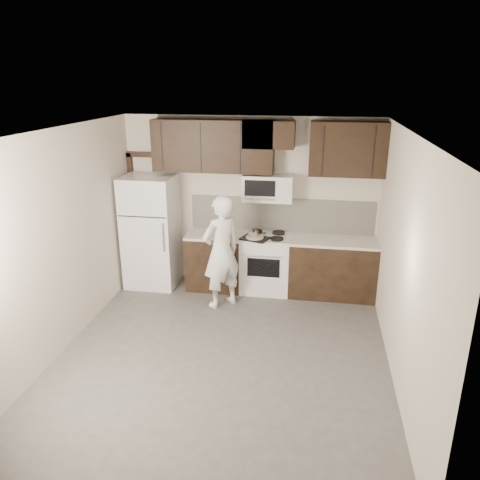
% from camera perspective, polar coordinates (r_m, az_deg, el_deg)
% --- Properties ---
extents(floor, '(4.50, 4.50, 0.00)m').
position_cam_1_polar(floor, '(5.98, -2.03, -13.66)').
color(floor, '#4A4846').
rests_on(floor, ground).
extents(back_wall, '(4.00, 0.00, 4.00)m').
position_cam_1_polar(back_wall, '(7.48, 1.24, 4.56)').
color(back_wall, beige).
rests_on(back_wall, ground).
extents(ceiling, '(4.50, 4.50, 0.00)m').
position_cam_1_polar(ceiling, '(5.05, -2.40, 13.01)').
color(ceiling, white).
rests_on(ceiling, back_wall).
extents(counter_run, '(2.95, 0.64, 0.91)m').
position_cam_1_polar(counter_run, '(7.41, 5.47, -2.96)').
color(counter_run, black).
rests_on(counter_run, floor).
extents(stove, '(0.76, 0.66, 0.94)m').
position_cam_1_polar(stove, '(7.43, 3.14, -2.79)').
color(stove, silver).
rests_on(stove, floor).
extents(backsplash, '(2.90, 0.02, 0.54)m').
position_cam_1_polar(backsplash, '(7.46, 5.03, 3.10)').
color(backsplash, beige).
rests_on(backsplash, counter_run).
extents(upper_cabinets, '(3.48, 0.35, 0.78)m').
position_cam_1_polar(upper_cabinets, '(7.10, 2.79, 11.43)').
color(upper_cabinets, black).
rests_on(upper_cabinets, back_wall).
extents(microwave, '(0.76, 0.42, 0.40)m').
position_cam_1_polar(microwave, '(7.19, 3.42, 6.39)').
color(microwave, silver).
rests_on(microwave, upper_cabinets).
extents(refrigerator, '(0.80, 0.76, 1.80)m').
position_cam_1_polar(refrigerator, '(7.64, -10.75, 1.03)').
color(refrigerator, silver).
rests_on(refrigerator, floor).
extents(door_trim, '(0.50, 0.08, 2.12)m').
position_cam_1_polar(door_trim, '(7.96, -12.65, 4.25)').
color(door_trim, black).
rests_on(door_trim, floor).
extents(saucepan, '(0.27, 0.16, 0.15)m').
position_cam_1_polar(saucepan, '(7.14, 1.66, 0.66)').
color(saucepan, silver).
rests_on(saucepan, stove).
extents(baking_tray, '(0.47, 0.41, 0.02)m').
position_cam_1_polar(baking_tray, '(7.13, 1.81, 0.20)').
color(baking_tray, black).
rests_on(baking_tray, counter_run).
extents(pizza, '(0.34, 0.34, 0.02)m').
position_cam_1_polar(pizza, '(7.12, 1.81, 0.35)').
color(pizza, beige).
rests_on(pizza, baking_tray).
extents(person, '(0.72, 0.72, 1.69)m').
position_cam_1_polar(person, '(6.79, -2.29, -1.47)').
color(person, white).
rests_on(person, floor).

